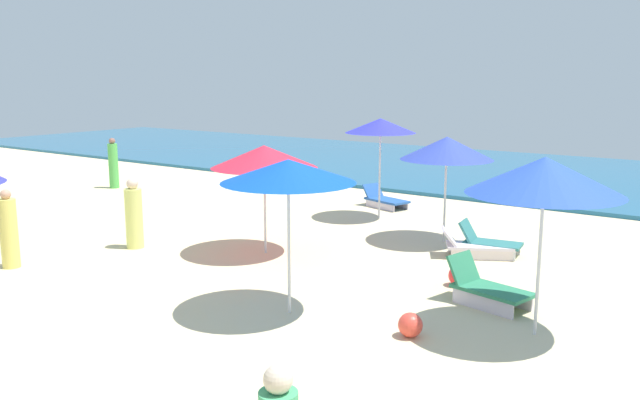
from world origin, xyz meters
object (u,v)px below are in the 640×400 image
lounge_chair_1_0 (384,199)px  beachgoer_1 (9,232)px  umbrella_6 (545,176)px  beachgoer_2 (134,216)px  umbrella_2 (264,157)px  lounge_chair_3_0 (475,246)px  lounge_chair_3_1 (488,243)px  beachgoer_4 (113,165)px  umbrella_3 (447,148)px  beach_ball_1 (459,276)px  lounge_chair_6_0 (487,288)px  umbrella_4 (288,171)px  beach_ball_0 (410,325)px  umbrella_1 (380,126)px

lounge_chair_1_0 → beachgoer_1: beachgoer_1 is taller
umbrella_6 → beachgoer_2: bearing=-179.3°
umbrella_2 → lounge_chair_3_0: 4.83m
umbrella_2 → lounge_chair_3_1: bearing=34.0°
lounge_chair_3_0 → beachgoer_4: bearing=56.1°
umbrella_2 → beachgoer_2: umbrella_2 is taller
umbrella_2 → umbrella_3: umbrella_3 is taller
lounge_chair_3_0 → beachgoer_2: bearing=90.6°
lounge_chair_1_0 → beach_ball_1: lounge_chair_1_0 is taller
lounge_chair_3_0 → beach_ball_1: (0.53, -2.04, -0.04)m
lounge_chair_6_0 → beachgoer_2: (-7.79, -0.93, 0.43)m
lounge_chair_3_0 → lounge_chair_6_0: lounge_chair_6_0 is taller
lounge_chair_3_0 → beachgoer_4: beachgoer_4 is taller
beachgoer_1 → beachgoer_4: 9.56m
lounge_chair_3_1 → umbrella_4: size_ratio=0.54×
umbrella_4 → beachgoer_2: size_ratio=1.59×
lounge_chair_1_0 → beachgoer_1: 10.11m
beachgoer_2 → beach_ball_0: (7.41, -1.03, -0.54)m
umbrella_1 → lounge_chair_6_0: bearing=-44.6°
lounge_chair_3_0 → lounge_chair_3_1: bearing=-55.0°
lounge_chair_1_0 → umbrella_3: size_ratio=0.63×
umbrella_1 → beachgoer_2: size_ratio=1.70×
lounge_chair_1_0 → beachgoer_2: 7.55m
umbrella_2 → lounge_chair_6_0: 5.45m
umbrella_6 → beachgoer_4: (-15.85, 4.70, -1.58)m
umbrella_6 → lounge_chair_1_0: bearing=133.3°
umbrella_1 → beachgoer_1: bearing=-113.6°
beachgoer_2 → beachgoer_4: size_ratio=0.92×
umbrella_3 → lounge_chair_6_0: 4.68m
umbrella_6 → lounge_chair_3_1: bearing=120.4°
umbrella_1 → beachgoer_1: umbrella_1 is taller
lounge_chair_3_1 → beachgoer_1: size_ratio=0.86×
umbrella_3 → lounge_chair_3_1: size_ratio=1.79×
umbrella_6 → beach_ball_0: 2.87m
lounge_chair_3_0 → lounge_chair_3_1: 0.34m
umbrella_6 → beachgoer_4: umbrella_6 is taller
beachgoer_1 → beach_ball_1: 8.78m
beachgoer_2 → beach_ball_1: 7.19m
umbrella_1 → lounge_chair_3_0: size_ratio=1.65×
umbrella_1 → beach_ball_0: 8.55m
umbrella_4 → beach_ball_0: umbrella_4 is taller
lounge_chair_1_0 → umbrella_4: 9.28m
beachgoer_2 → umbrella_6: bearing=-123.3°
umbrella_3 → umbrella_4: size_ratio=0.97×
umbrella_2 → umbrella_4: umbrella_4 is taller
umbrella_4 → lounge_chair_3_1: bearing=76.5°
beachgoer_1 → beach_ball_1: bearing=171.4°
umbrella_3 → umbrella_4: umbrella_4 is taller
lounge_chair_1_0 → umbrella_3: (3.16, -2.74, 1.93)m
umbrella_6 → beachgoer_4: size_ratio=1.55×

